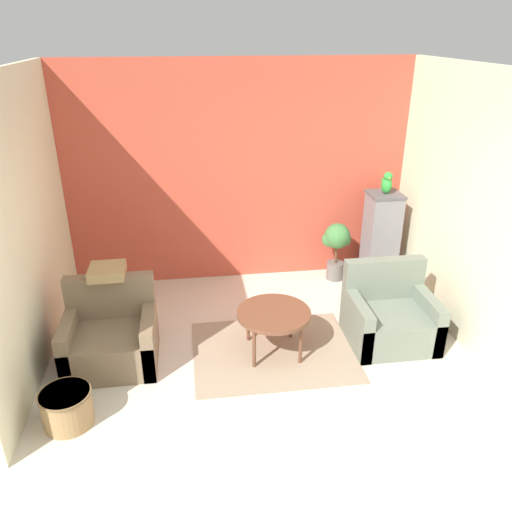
{
  "coord_description": "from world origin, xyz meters",
  "views": [
    {
      "loc": [
        -0.64,
        -3.02,
        3.09
      ],
      "look_at": [
        0.0,
        1.5,
        0.97
      ],
      "focal_mm": 35.0,
      "sensor_mm": 36.0,
      "label": 1
    }
  ],
  "objects": [
    {
      "name": "ground_plane",
      "position": [
        0.0,
        0.0,
        0.0
      ],
      "size": [
        20.0,
        20.0,
        0.0
      ],
      "primitive_type": "plane",
      "color": "beige",
      "rests_on": "ground"
    },
    {
      "name": "wall_back_accent",
      "position": [
        0.0,
        3.04,
        1.39
      ],
      "size": [
        4.38,
        0.06,
        2.78
      ],
      "color": "#C64C38",
      "rests_on": "ground_plane"
    },
    {
      "name": "wall_left",
      "position": [
        -2.16,
        1.5,
        1.39
      ],
      "size": [
        0.06,
        3.01,
        2.78
      ],
      "color": "beige",
      "rests_on": "ground_plane"
    },
    {
      "name": "wall_right",
      "position": [
        2.16,
        1.5,
        1.39
      ],
      "size": [
        0.06,
        3.01,
        2.78
      ],
      "color": "beige",
      "rests_on": "ground_plane"
    },
    {
      "name": "area_rug",
      "position": [
        0.14,
        1.21,
        0.01
      ],
      "size": [
        1.65,
        1.28,
        0.01
      ],
      "color": "gray",
      "rests_on": "ground_plane"
    },
    {
      "name": "coffee_table",
      "position": [
        0.14,
        1.21,
        0.44
      ],
      "size": [
        0.75,
        0.75,
        0.48
      ],
      "color": "brown",
      "rests_on": "ground_plane"
    },
    {
      "name": "armchair_left",
      "position": [
        -1.48,
        1.28,
        0.27
      ],
      "size": [
        0.88,
        0.75,
        0.84
      ],
      "color": "#7A664C",
      "rests_on": "ground_plane"
    },
    {
      "name": "armchair_right",
      "position": [
        1.4,
        1.26,
        0.27
      ],
      "size": [
        0.88,
        0.75,
        0.84
      ],
      "color": "slate",
      "rests_on": "ground_plane"
    },
    {
      "name": "birdcage",
      "position": [
        1.77,
        2.6,
        0.58
      ],
      "size": [
        0.51,
        0.51,
        1.21
      ],
      "color": "#555559",
      "rests_on": "ground_plane"
    },
    {
      "name": "parrot",
      "position": [
        1.77,
        2.61,
        1.33
      ],
      "size": [
        0.13,
        0.23,
        0.28
      ],
      "color": "green",
      "rests_on": "birdcage"
    },
    {
      "name": "potted_plant",
      "position": [
        1.23,
        2.73,
        0.51
      ],
      "size": [
        0.36,
        0.33,
        0.78
      ],
      "color": "#66605B",
      "rests_on": "ground_plane"
    },
    {
      "name": "wicker_basket",
      "position": [
        -1.76,
        0.44,
        0.17
      ],
      "size": [
        0.43,
        0.43,
        0.32
      ],
      "color": "#A37F51",
      "rests_on": "ground_plane"
    },
    {
      "name": "throw_pillow",
      "position": [
        -1.48,
        1.54,
        0.89
      ],
      "size": [
        0.34,
        0.34,
        0.1
      ],
      "color": "tan",
      "rests_on": "armchair_left"
    }
  ]
}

